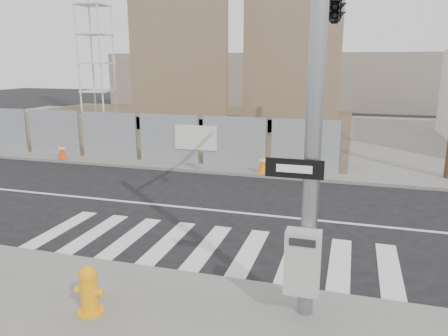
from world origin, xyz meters
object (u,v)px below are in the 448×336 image
(fire_hydrant, at_px, (89,290))
(traffic_cone_b, at_px, (62,151))
(signal_pole, at_px, (330,33))
(traffic_cone_d, at_px, (263,164))
(traffic_cone_c, at_px, (150,151))

(fire_hydrant, relative_size, traffic_cone_b, 1.14)
(signal_pole, bearing_deg, traffic_cone_d, 112.27)
(signal_pole, height_order, traffic_cone_b, signal_pole)
(signal_pole, relative_size, fire_hydrant, 8.32)
(traffic_cone_c, height_order, traffic_cone_d, traffic_cone_d)
(traffic_cone_d, bearing_deg, fire_hydrant, -94.89)
(signal_pole, bearing_deg, fire_hydrant, -131.98)
(traffic_cone_b, xyz_separation_m, traffic_cone_d, (8.80, 0.00, 0.02))
(signal_pole, relative_size, traffic_cone_d, 9.03)
(traffic_cone_b, relative_size, traffic_cone_c, 1.13)
(fire_hydrant, bearing_deg, traffic_cone_c, 103.23)
(traffic_cone_c, bearing_deg, fire_hydrant, -68.75)
(traffic_cone_d, bearing_deg, signal_pole, -67.73)
(fire_hydrant, distance_m, traffic_cone_b, 12.82)
(fire_hydrant, bearing_deg, traffic_cone_b, 120.22)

